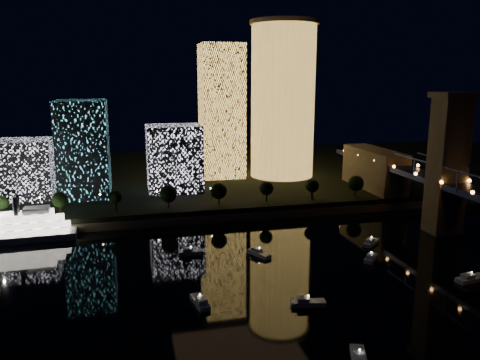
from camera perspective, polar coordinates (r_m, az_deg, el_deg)
The scene contains 9 objects.
ground at distance 114.47m, azimuth 11.31°, elevation -16.38°, with size 520.00×520.00×0.00m, color black.
far_bank at distance 259.79m, azimuth -3.42°, elevation 0.68°, with size 420.00×160.00×5.00m, color black.
seawall at distance 185.89m, azimuth 0.79°, elevation -4.30°, with size 420.00×6.00×3.00m, color #6B5E4C.
tower_cylindrical at distance 240.84m, azimuth 5.23°, elevation 9.66°, with size 34.00×34.00×77.43m.
tower_rectangular at distance 239.29m, azimuth -2.26°, elevation 8.34°, with size 20.88×20.88×66.44m, color #E7AD4A.
midrise_blocks at distance 213.08m, azimuth -19.87°, elevation 2.47°, with size 112.53×27.65×40.75m.
motorboats at distance 123.46m, azimuth 5.99°, elevation -13.55°, with size 131.57×70.98×2.78m.
esplanade_trees at distance 185.38m, azimuth -6.22°, elevation -1.55°, with size 166.00×6.89×8.94m.
street_lamps at distance 190.50m, azimuth -10.07°, elevation -1.74°, with size 132.70×0.70×5.65m.
Camera 1 is at (-43.72, -90.79, 54.31)m, focal length 35.00 mm.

